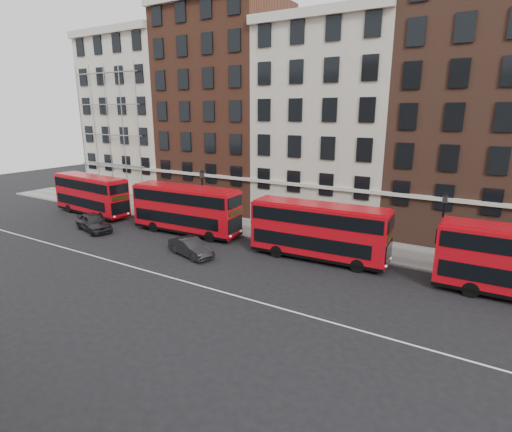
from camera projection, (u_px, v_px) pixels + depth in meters
The scene contains 13 objects.
ground at pixel (229, 278), 26.59m from camera, with size 120.00×120.00×0.00m, color black.
pavement at pixel (297, 236), 35.26m from camera, with size 80.00×5.00×0.15m, color gray.
kerb at pixel (284, 243), 33.19m from camera, with size 80.00×0.30×0.16m, color gray.
road_centre_line at pixel (210, 289), 24.94m from camera, with size 70.00×0.12×0.01m, color white.
building_terrace at pixel (329, 116), 38.93m from camera, with size 64.00×11.95×22.00m.
bus_a at pixel (91, 194), 42.23m from camera, with size 10.14×3.24×4.19m.
bus_b at pixel (186, 208), 35.65m from camera, with size 10.41×2.99×4.33m.
bus_c at pixel (318, 230), 29.30m from camera, with size 10.23×2.95×4.25m.
car_rear at pixel (93, 222), 36.82m from camera, with size 1.92×4.78×1.63m, color #232326.
car_front at pixel (191, 247), 30.41m from camera, with size 1.46×4.18×1.38m, color black.
lamp_post_left at pixel (203, 195), 37.73m from camera, with size 0.44×0.44×5.33m.
lamp_post_right at pixel (442, 226), 27.52m from camera, with size 0.44×0.44×5.33m.
iron_railings at pixel (307, 224), 36.93m from camera, with size 6.60×0.06×1.00m, color black, non-canonical shape.
Camera 1 is at (14.33, -20.16, 10.75)m, focal length 28.00 mm.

